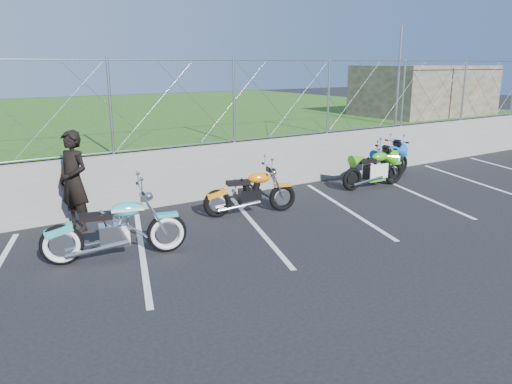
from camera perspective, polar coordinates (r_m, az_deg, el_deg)
ground at (r=9.25m, az=3.45°, el=-5.62°), size 90.00×90.00×0.00m
retaining_wall at (r=11.95m, az=-6.58°, el=2.19°), size 30.00×0.22×1.30m
grass_field at (r=21.25m, az=-18.97°, el=6.89°), size 30.00×20.00×1.30m
stone_building at (r=20.07m, az=18.68°, el=10.97°), size 5.00×3.00×1.80m
chain_link_fence at (r=11.71m, az=-6.81°, el=10.10°), size 28.00×0.03×2.00m
sign_pole at (r=16.49m, az=15.98°, el=12.65°), size 0.08×0.08×3.00m
parking_lines at (r=10.70m, az=5.41°, el=-2.83°), size 18.29×4.31×0.01m
cruiser_turquoise at (r=8.62m, az=-15.57°, el=-4.32°), size 2.35×0.80×1.19m
naked_orange at (r=10.74m, az=-0.49°, el=-0.24°), size 2.05×0.76×1.04m
sportbike_green at (r=13.46m, az=13.38°, el=2.42°), size 2.03×0.72×1.05m
sportbike_blue at (r=14.66m, az=14.95°, el=3.26°), size 1.98×0.70×1.03m
person_standing at (r=10.21m, az=-20.12°, el=1.17°), size 0.72×0.84×1.96m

